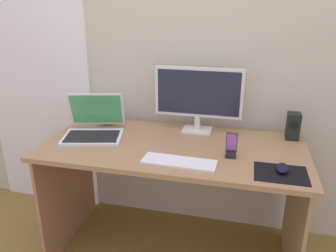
# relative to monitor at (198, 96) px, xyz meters

# --- Properties ---
(ground_plane) EXTENTS (8.00, 8.00, 0.00)m
(ground_plane) POSITION_rel_monitor_xyz_m (-0.10, -0.26, -0.97)
(ground_plane) COLOR olive
(wall_back) EXTENTS (6.00, 0.04, 2.50)m
(wall_back) POSITION_rel_monitor_xyz_m (-0.10, 0.16, 0.28)
(wall_back) COLOR beige
(wall_back) RESTS_ON ground_plane
(door_left) EXTENTS (0.82, 0.02, 2.02)m
(door_left) POSITION_rel_monitor_xyz_m (-1.20, 0.13, 0.04)
(door_left) COLOR white
(door_left) RESTS_ON ground_plane
(desk) EXTENTS (1.50, 0.70, 0.75)m
(desk) POSITION_rel_monitor_xyz_m (-0.10, -0.26, -0.38)
(desk) COLOR #9E784F
(desk) RESTS_ON ground_plane
(monitor) EXTENTS (0.54, 0.14, 0.41)m
(monitor) POSITION_rel_monitor_xyz_m (0.00, 0.00, 0.00)
(monitor) COLOR silver
(monitor) RESTS_ON desk
(speaker_right) EXTENTS (0.07, 0.08, 0.16)m
(speaker_right) POSITION_rel_monitor_xyz_m (0.57, 0.01, -0.15)
(speaker_right) COLOR black
(speaker_right) RESTS_ON desk
(laptop) EXTENTS (0.42, 0.40, 0.24)m
(laptop) POSITION_rel_monitor_xyz_m (-0.61, -0.22, -0.18)
(laptop) COLOR white
(laptop) RESTS_ON desk
(fishbowl) EXTENTS (0.15, 0.15, 0.15)m
(fishbowl) POSITION_rel_monitor_xyz_m (-0.61, -0.00, -0.16)
(fishbowl) COLOR silver
(fishbowl) RESTS_ON desk
(keyboard_external) EXTENTS (0.39, 0.14, 0.01)m
(keyboard_external) POSITION_rel_monitor_xyz_m (-0.02, -0.47, -0.22)
(keyboard_external) COLOR white
(keyboard_external) RESTS_ON desk
(mousepad) EXTENTS (0.25, 0.20, 0.00)m
(mousepad) POSITION_rel_monitor_xyz_m (0.48, -0.47, -0.23)
(mousepad) COLOR black
(mousepad) RESTS_ON desk
(mouse) EXTENTS (0.07, 0.11, 0.04)m
(mouse) POSITION_rel_monitor_xyz_m (0.48, -0.45, -0.21)
(mouse) COLOR black
(mouse) RESTS_ON mousepad
(phone_in_dock) EXTENTS (0.06, 0.06, 0.14)m
(phone_in_dock) POSITION_rel_monitor_xyz_m (0.23, -0.33, -0.18)
(phone_in_dock) COLOR black
(phone_in_dock) RESTS_ON desk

